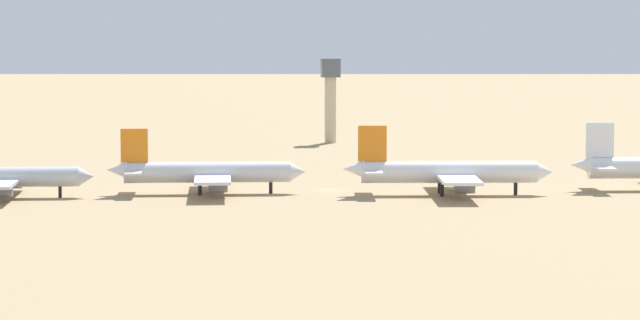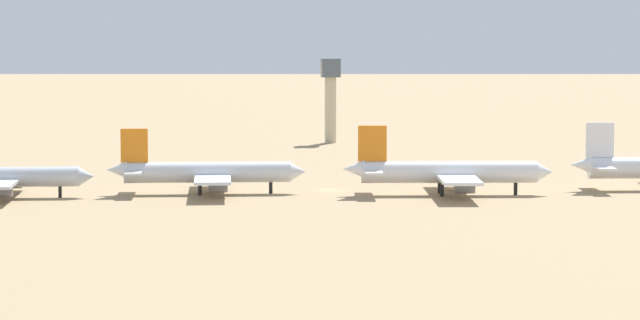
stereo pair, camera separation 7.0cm
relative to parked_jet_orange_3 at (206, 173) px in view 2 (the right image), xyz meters
name	(u,v)px [view 2 (the right image)]	position (x,y,z in m)	size (l,w,h in m)	color
ground	(330,190)	(24.82, 5.02, -4.21)	(4000.00, 4000.00, 0.00)	#9E8460
ridge_center	(177,5)	(-13.88, 1055.86, 45.17)	(395.81, 240.29, 98.75)	#74675D
ridge_east	(588,7)	(358.38, 1073.49, 43.90)	(279.64, 180.07, 96.21)	slate
parked_jet_orange_3	(206,173)	(0.00, 0.00, 0.00)	(38.81, 32.50, 12.85)	silver
parked_jet_orange_4	(447,172)	(46.60, -5.77, 0.22)	(40.94, 34.48, 13.52)	white
control_tower	(331,92)	(36.03, 125.63, 9.94)	(5.20, 5.20, 23.45)	#C6B793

